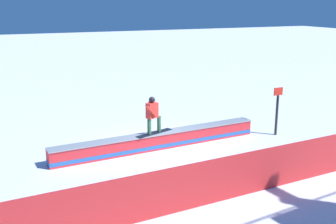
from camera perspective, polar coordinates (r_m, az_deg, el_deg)
The scene contains 5 objects.
ground_plane at distance 15.28m, azimuth -1.25°, elevation -4.91°, with size 120.00×120.00×0.00m, color white.
grind_box at distance 15.19m, azimuth -1.25°, elevation -3.96°, with size 7.98×1.02×0.59m.
snowboarder at distance 14.77m, azimuth -2.11°, elevation -0.27°, with size 1.54×0.74×1.35m.
safety_fence at distance 11.34m, azimuth 7.81°, elevation -8.96°, with size 13.44×0.06×1.22m, color red.
trail_marker at distance 17.03m, azimuth 14.62°, elevation 0.29°, with size 0.40×0.10×1.92m.
Camera 1 is at (5.61, 13.25, 5.15)m, focal length 44.77 mm.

